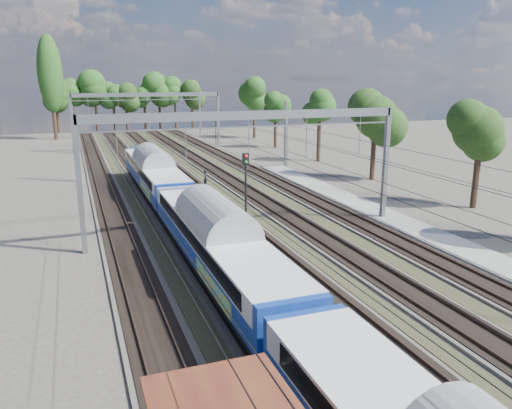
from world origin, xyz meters
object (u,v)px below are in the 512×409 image
object	(u,v)px
emu_train	(218,235)
signal_near	(246,188)
worker	(206,178)
signal_far	(216,126)

from	to	relation	value
emu_train	signal_near	distance (m)	6.29
worker	emu_train	bearing A→B (deg)	-169.99
worker	signal_far	bearing A→B (deg)	5.50
signal_far	emu_train	bearing A→B (deg)	-103.80
worker	signal_near	bearing A→B (deg)	-163.83
emu_train	signal_near	world-z (taller)	signal_near
worker	signal_near	size ratio (longest dim) A/B	0.27
emu_train	signal_far	xyz separation A→B (m)	(16.28, 58.43, 0.47)
emu_train	signal_far	size ratio (longest dim) A/B	13.24
signal_near	signal_far	bearing A→B (deg)	73.41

